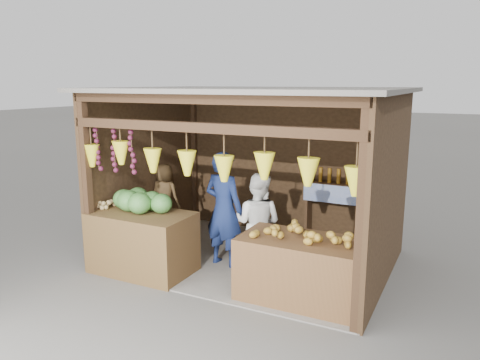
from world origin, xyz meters
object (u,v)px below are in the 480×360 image
at_px(counter_left, 142,242).
at_px(counter_right, 300,270).
at_px(woman_standing, 258,223).
at_px(vendor_seated, 165,196).
at_px(man_standing, 224,209).

bearing_deg(counter_left, counter_right, 3.64).
height_order(counter_left, woman_standing, woman_standing).
xyz_separation_m(counter_right, woman_standing, (-0.87, 0.61, 0.33)).
xyz_separation_m(counter_right, vendor_seated, (-2.82, 1.06, 0.42)).
xyz_separation_m(man_standing, vendor_seated, (-1.40, 0.46, -0.05)).
relative_size(woman_standing, vendor_seated, 1.31).
relative_size(man_standing, woman_standing, 1.19).
relative_size(man_standing, vendor_seated, 1.57).
bearing_deg(man_standing, counter_left, 45.64).
distance_m(counter_left, counter_right, 2.38).
bearing_deg(woman_standing, counter_left, 25.65).
relative_size(counter_right, man_standing, 0.87).
relative_size(counter_right, woman_standing, 1.04).
distance_m(counter_right, vendor_seated, 3.04).
bearing_deg(vendor_seated, counter_left, 111.84).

